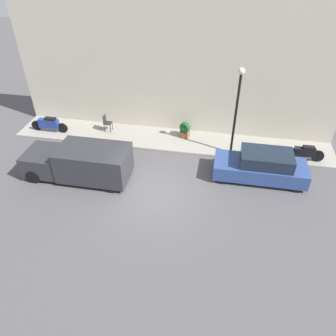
# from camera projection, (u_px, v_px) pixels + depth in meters

# --- Properties ---
(ground_plane) EXTENTS (60.00, 60.00, 0.00)m
(ground_plane) POSITION_uv_depth(u_px,v_px,m) (152.00, 193.00, 14.38)
(ground_plane) COLOR #514F51
(sidewalk) EXTENTS (2.28, 17.01, 0.12)m
(sidewalk) POSITION_uv_depth(u_px,v_px,m) (170.00, 140.00, 17.82)
(sidewalk) COLOR gray
(sidewalk) RESTS_ON ground_plane
(building_facade) EXTENTS (0.30, 17.01, 7.93)m
(building_facade) POSITION_uv_depth(u_px,v_px,m) (175.00, 61.00, 16.50)
(building_facade) COLOR beige
(building_facade) RESTS_ON ground_plane
(parked_car) EXTENTS (1.62, 4.15, 1.42)m
(parked_car) POSITION_uv_depth(u_px,v_px,m) (261.00, 166.00, 14.84)
(parked_car) COLOR #2D4784
(parked_car) RESTS_ON ground_plane
(delivery_van) EXTENTS (1.85, 4.82, 1.60)m
(delivery_van) POSITION_uv_depth(u_px,v_px,m) (79.00, 162.00, 14.85)
(delivery_van) COLOR #2D2D33
(delivery_van) RESTS_ON ground_plane
(motorcycle_blue) EXTENTS (0.30, 2.13, 0.85)m
(motorcycle_blue) POSITION_uv_depth(u_px,v_px,m) (49.00, 124.00, 18.20)
(motorcycle_blue) COLOR navy
(motorcycle_blue) RESTS_ON sidewalk
(motorcycle_black) EXTENTS (0.30, 1.88, 0.79)m
(motorcycle_black) POSITION_uv_depth(u_px,v_px,m) (305.00, 153.00, 15.96)
(motorcycle_black) COLOR black
(motorcycle_black) RESTS_ON sidewalk
(streetlamp) EXTENTS (0.31, 0.31, 4.41)m
(streetlamp) POSITION_uv_depth(u_px,v_px,m) (237.00, 102.00, 15.08)
(streetlamp) COLOR black
(streetlamp) RESTS_ON sidewalk
(potted_plant) EXTENTS (0.58, 0.58, 0.86)m
(potted_plant) POSITION_uv_depth(u_px,v_px,m) (185.00, 130.00, 17.74)
(potted_plant) COLOR brown
(potted_plant) RESTS_ON sidewalk
(cafe_chair) EXTENTS (0.40, 0.40, 0.95)m
(cafe_chair) POSITION_uv_depth(u_px,v_px,m) (107.00, 122.00, 18.20)
(cafe_chair) COLOR #262626
(cafe_chair) RESTS_ON sidewalk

